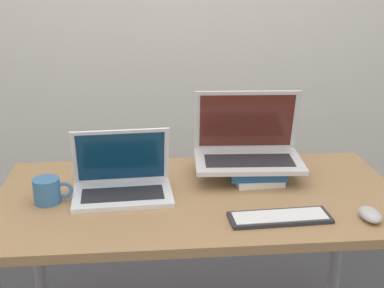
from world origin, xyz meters
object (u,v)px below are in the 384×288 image
object	(u,v)px
book_stack	(254,169)
mouse	(370,215)
laptop_on_books	(248,147)
wireless_keyboard	(280,217)
mug	(48,191)
laptop_left	(122,182)

from	to	relation	value
book_stack	mouse	world-z (taller)	book_stack
laptop_on_books	wireless_keyboard	xyz separation A→B (m)	(0.03, -0.36, -0.10)
book_stack	mouse	bearing A→B (deg)	-52.56
laptop_on_books	mouse	xyz separation A→B (m)	(0.31, -0.39, -0.09)
wireless_keyboard	mouse	xyz separation A→B (m)	(0.27, -0.03, 0.01)
mug	wireless_keyboard	bearing A→B (deg)	-14.53
laptop_left	mouse	xyz separation A→B (m)	(0.75, -0.25, -0.03)
book_stack	mug	size ratio (longest dim) A/B	1.96
book_stack	mouse	distance (m)	0.46
laptop_left	laptop_on_books	distance (m)	0.47
mouse	mug	distance (m)	1.01
mug	laptop_left	bearing A→B (deg)	10.24
laptop_on_books	laptop_left	bearing A→B (deg)	-163.59
laptop_left	mouse	size ratio (longest dim) A/B	3.37
book_stack	laptop_on_books	world-z (taller)	laptop_on_books
laptop_on_books	mug	xyz separation A→B (m)	(-0.68, -0.17, -0.06)
laptop_left	book_stack	xyz separation A→B (m)	(0.47, 0.11, -0.02)
mouse	mug	bearing A→B (deg)	167.95
laptop_left	mug	size ratio (longest dim) A/B	2.64
laptop_left	book_stack	size ratio (longest dim) A/B	1.35
book_stack	wireless_keyboard	world-z (taller)	book_stack
laptop_on_books	wireless_keyboard	distance (m)	0.38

